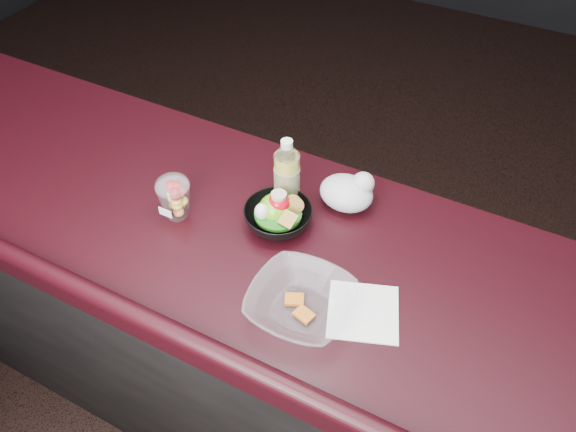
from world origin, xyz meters
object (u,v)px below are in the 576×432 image
object	(u,v)px
lemonade_bottle	(287,178)
fruit_cup	(174,196)
takeout_bowl	(301,302)
snack_bowl	(278,215)
green_apple	(276,209)

from	to	relation	value
lemonade_bottle	fruit_cup	distance (m)	0.30
lemonade_bottle	takeout_bowl	xyz separation A→B (m)	(0.19, -0.30, -0.06)
lemonade_bottle	snack_bowl	world-z (taller)	lemonade_bottle
lemonade_bottle	snack_bowl	size ratio (longest dim) A/B	0.89
green_apple	takeout_bowl	bearing A→B (deg)	-50.52
fruit_cup	takeout_bowl	world-z (taller)	fruit_cup
fruit_cup	snack_bowl	bearing A→B (deg)	19.37
snack_bowl	takeout_bowl	size ratio (longest dim) A/B	0.98
lemonade_bottle	fruit_cup	bearing A→B (deg)	-143.38
green_apple	snack_bowl	bearing A→B (deg)	-42.89
snack_bowl	fruit_cup	bearing A→B (deg)	-160.63
green_apple	snack_bowl	size ratio (longest dim) A/B	0.39
fruit_cup	snack_bowl	world-z (taller)	fruit_cup
snack_bowl	takeout_bowl	world-z (taller)	snack_bowl
green_apple	snack_bowl	xyz separation A→B (m)	(0.01, -0.01, -0.01)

